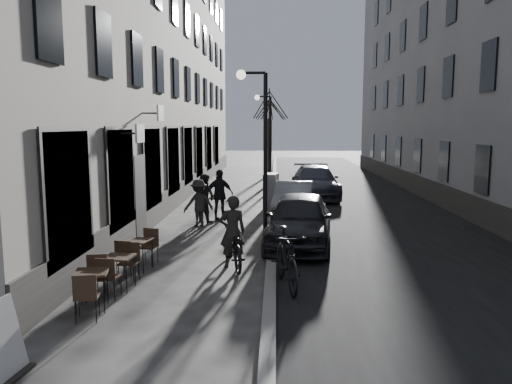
# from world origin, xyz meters

# --- Properties ---
(ground) EXTENTS (120.00, 120.00, 0.00)m
(ground) POSITION_xyz_m (0.00, 0.00, 0.00)
(ground) COLOR #33312F
(ground) RESTS_ON ground
(road) EXTENTS (7.30, 60.00, 0.00)m
(road) POSITION_xyz_m (3.85, 16.00, 0.00)
(road) COLOR black
(road) RESTS_ON ground
(kerb) EXTENTS (0.25, 60.00, 0.12)m
(kerb) POSITION_xyz_m (0.20, 16.00, 0.06)
(kerb) COLOR gray
(kerb) RESTS_ON ground
(building_left) EXTENTS (4.00, 35.00, 16.00)m
(building_left) POSITION_xyz_m (-6.00, 16.50, 8.00)
(building_left) COLOR #9F9685
(building_left) RESTS_ON ground
(building_right) EXTENTS (4.00, 35.00, 16.00)m
(building_right) POSITION_xyz_m (9.50, 16.50, 8.00)
(building_right) COLOR slate
(building_right) RESTS_ON ground
(streetlamp_near) EXTENTS (0.90, 0.28, 5.09)m
(streetlamp_near) POSITION_xyz_m (-0.17, 6.00, 3.16)
(streetlamp_near) COLOR black
(streetlamp_near) RESTS_ON ground
(streetlamp_far) EXTENTS (0.90, 0.28, 5.09)m
(streetlamp_far) POSITION_xyz_m (-0.17, 18.00, 3.16)
(streetlamp_far) COLOR black
(streetlamp_far) RESTS_ON ground
(tree_near) EXTENTS (2.40, 2.40, 5.70)m
(tree_near) POSITION_xyz_m (-0.10, 21.00, 4.66)
(tree_near) COLOR black
(tree_near) RESTS_ON ground
(tree_far) EXTENTS (2.40, 2.40, 5.70)m
(tree_far) POSITION_xyz_m (-0.10, 27.00, 4.66)
(tree_far) COLOR black
(tree_far) RESTS_ON ground
(bistro_set_a) EXTENTS (0.72, 1.56, 0.89)m
(bistro_set_a) POSITION_xyz_m (-3.21, 0.58, 0.46)
(bistro_set_a) COLOR #322116
(bistro_set_a) RESTS_ON ground
(bistro_set_b) EXTENTS (0.65, 1.50, 0.87)m
(bistro_set_b) POSITION_xyz_m (-3.04, 1.76, 0.45)
(bistro_set_b) COLOR #322116
(bistro_set_b) RESTS_ON ground
(bistro_set_c) EXTENTS (0.72, 1.55, 0.89)m
(bistro_set_c) POSITION_xyz_m (-3.04, 3.22, 0.46)
(bistro_set_c) COLOR #322116
(bistro_set_c) RESTS_ON ground
(sign_board) EXTENTS (0.43, 0.67, 1.10)m
(sign_board) POSITION_xyz_m (-3.46, -2.00, 0.45)
(sign_board) COLOR black
(sign_board) RESTS_ON ground
(utility_cabinet) EXTENTS (0.68, 1.05, 1.48)m
(utility_cabinet) POSITION_xyz_m (0.10, 12.57, 0.74)
(utility_cabinet) COLOR slate
(utility_cabinet) RESTS_ON ground
(bicycle) EXTENTS (1.24, 2.22, 1.11)m
(bicycle) POSITION_xyz_m (-0.76, 3.59, 0.55)
(bicycle) COLOR black
(bicycle) RESTS_ON ground
(cyclist_rider) EXTENTS (0.75, 0.58, 1.81)m
(cyclist_rider) POSITION_xyz_m (-0.76, 3.59, 0.90)
(cyclist_rider) COLOR black
(cyclist_rider) RESTS_ON ground
(pedestrian_near) EXTENTS (1.08, 1.01, 1.77)m
(pedestrian_near) POSITION_xyz_m (-2.30, 9.34, 0.88)
(pedestrian_near) COLOR black
(pedestrian_near) RESTS_ON ground
(pedestrian_mid) EXTENTS (1.23, 1.03, 1.65)m
(pedestrian_mid) POSITION_xyz_m (-2.38, 8.55, 0.83)
(pedestrian_mid) COLOR #282623
(pedestrian_mid) RESTS_ON ground
(pedestrian_far) EXTENTS (1.20, 0.88, 1.89)m
(pedestrian_far) POSITION_xyz_m (-1.81, 9.83, 0.94)
(pedestrian_far) COLOR black
(pedestrian_far) RESTS_ON ground
(car_near) EXTENTS (2.30, 4.74, 1.56)m
(car_near) POSITION_xyz_m (1.00, 5.87, 0.78)
(car_near) COLOR black
(car_near) RESTS_ON ground
(car_mid) EXTENTS (1.77, 4.14, 1.33)m
(car_mid) POSITION_xyz_m (1.00, 10.67, 0.66)
(car_mid) COLOR gray
(car_mid) RESTS_ON ground
(car_far) EXTENTS (2.22, 5.29, 1.53)m
(car_far) POSITION_xyz_m (2.22, 15.82, 0.76)
(car_far) COLOR #3D3E48
(car_far) RESTS_ON ground
(moped) EXTENTS (0.99, 2.24, 1.30)m
(moped) POSITION_xyz_m (0.55, 2.00, 0.65)
(moped) COLOR black
(moped) RESTS_ON ground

